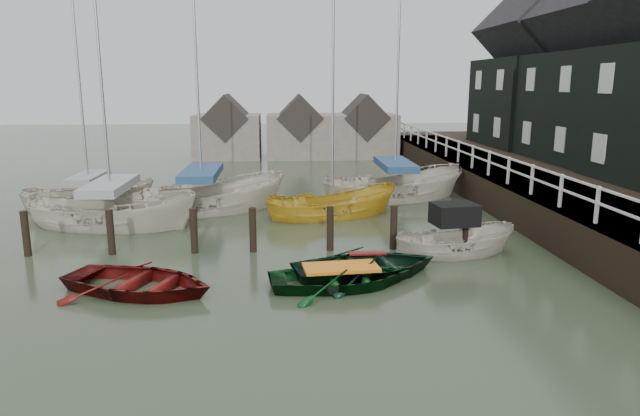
{
  "coord_description": "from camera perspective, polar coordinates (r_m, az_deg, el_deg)",
  "views": [
    {
      "loc": [
        -0.27,
        -14.13,
        5.14
      ],
      "look_at": [
        0.87,
        2.82,
        1.4
      ],
      "focal_mm": 32.0,
      "sensor_mm": 36.0,
      "label": 1
    }
  ],
  "objects": [
    {
      "name": "mooring_pilings",
      "position": [
        17.77,
        -6.45,
        -2.8
      ],
      "size": [
        13.72,
        0.22,
        1.8
      ],
      "color": "black",
      "rests_on": "ground"
    },
    {
      "name": "ground",
      "position": [
        15.04,
        -2.61,
        -7.58
      ],
      "size": [
        120.0,
        120.0,
        0.0
      ],
      "primitive_type": "plane",
      "color": "#2B3521",
      "rests_on": "ground"
    },
    {
      "name": "motorboat",
      "position": [
        17.94,
        13.29,
        -4.2
      ],
      "size": [
        3.99,
        1.96,
        2.29
      ],
      "rotation": [
        0.0,
        0.0,
        1.71
      ],
      "color": "#B9B09E",
      "rests_on": "ground"
    },
    {
      "name": "rowboat_green",
      "position": [
        14.86,
        2.09,
        -7.83
      ],
      "size": [
        3.94,
        2.99,
        0.76
      ],
      "primitive_type": "imported",
      "rotation": [
        0.0,
        0.0,
        1.67
      ],
      "color": "black",
      "rests_on": "ground"
    },
    {
      "name": "sailboat_a",
      "position": [
        22.24,
        -20.01,
        -1.56
      ],
      "size": [
        6.88,
        3.77,
        10.12
      ],
      "rotation": [
        0.0,
        0.0,
        1.36
      ],
      "color": "beige",
      "rests_on": "ground"
    },
    {
      "name": "land_strip",
      "position": [
        29.02,
        27.98,
        0.75
      ],
      "size": [
        14.0,
        38.0,
        1.5
      ],
      "primitive_type": "cube",
      "color": "black",
      "rests_on": "ground"
    },
    {
      "name": "sailboat_b",
      "position": [
        23.77,
        -11.63,
        -0.18
      ],
      "size": [
        7.42,
        4.66,
        12.52
      ],
      "rotation": [
        0.0,
        0.0,
        1.89
      ],
      "color": "beige",
      "rests_on": "ground"
    },
    {
      "name": "far_sheds",
      "position": [
        40.28,
        -2.3,
        7.73
      ],
      "size": [
        14.0,
        4.08,
        4.39
      ],
      "color": "#665B51",
      "rests_on": "ground"
    },
    {
      "name": "sailboat_d",
      "position": [
        25.98,
        7.44,
        1.04
      ],
      "size": [
        7.31,
        4.32,
        12.66
      ],
      "rotation": [
        0.0,
        0.0,
        1.84
      ],
      "color": "beige",
      "rests_on": "ground"
    },
    {
      "name": "sailboat_c",
      "position": [
        22.55,
        1.24,
        -0.72
      ],
      "size": [
        5.8,
        3.53,
        10.05
      ],
      "rotation": [
        0.0,
        0.0,
        1.86
      ],
      "color": "gold",
      "rests_on": "ground"
    },
    {
      "name": "rowboat_dkgreen",
      "position": [
        15.69,
        4.72,
        -6.76
      ],
      "size": [
        4.59,
        3.72,
        0.84
      ],
      "primitive_type": "imported",
      "rotation": [
        0.0,
        0.0,
        1.8
      ],
      "color": "black",
      "rests_on": "ground"
    },
    {
      "name": "sailboat_e",
      "position": [
        25.97,
        -21.98,
        0.24
      ],
      "size": [
        5.63,
        3.31,
        10.43
      ],
      "rotation": [
        0.0,
        0.0,
        1.84
      ],
      "color": "#C0B5A4",
      "rests_on": "ground"
    },
    {
      "name": "pier",
      "position": [
        26.4,
        17.88,
        2.15
      ],
      "size": [
        3.04,
        32.0,
        2.7
      ],
      "color": "black",
      "rests_on": "ground"
    },
    {
      "name": "rowboat_red",
      "position": [
        15.15,
        -17.57,
        -8.03
      ],
      "size": [
        4.71,
        4.07,
        0.82
      ],
      "primitive_type": "imported",
      "rotation": [
        0.0,
        0.0,
        1.2
      ],
      "color": "#530D0B",
      "rests_on": "ground"
    }
  ]
}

